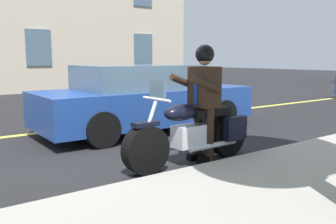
# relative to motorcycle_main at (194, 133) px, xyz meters

# --- Properties ---
(ground_plane) EXTENTS (80.00, 80.00, 0.00)m
(ground_plane) POSITION_rel_motorcycle_main_xyz_m (0.20, -1.51, -0.45)
(ground_plane) COLOR black
(lane_center_stripe) EXTENTS (60.00, 0.16, 0.01)m
(lane_center_stripe) POSITION_rel_motorcycle_main_xyz_m (0.20, -3.51, -0.45)
(lane_center_stripe) COLOR #E5DB4C
(lane_center_stripe) RESTS_ON ground_plane
(motorcycle_main) EXTENTS (2.21, 0.62, 1.26)m
(motorcycle_main) POSITION_rel_motorcycle_main_xyz_m (0.00, 0.00, 0.00)
(motorcycle_main) COLOR black
(motorcycle_main) RESTS_ON ground_plane
(rider_main) EXTENTS (0.63, 0.56, 1.74)m
(rider_main) POSITION_rel_motorcycle_main_xyz_m (-0.19, -0.01, 0.58)
(rider_main) COLOR black
(rider_main) RESTS_ON ground_plane
(car_dark) EXTENTS (4.60, 1.92, 1.40)m
(car_dark) POSITION_rel_motorcycle_main_xyz_m (-0.71, -2.49, 0.24)
(car_dark) COLOR navy
(car_dark) RESTS_ON ground_plane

